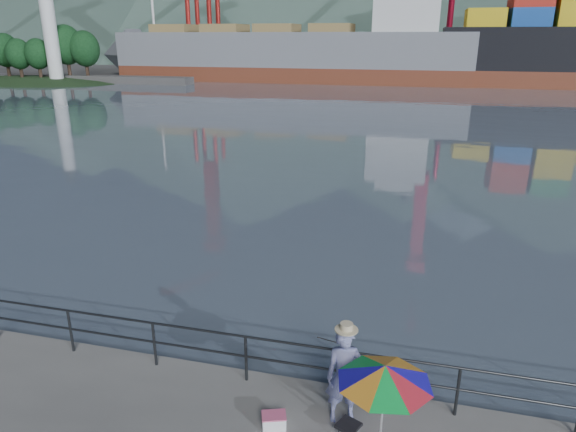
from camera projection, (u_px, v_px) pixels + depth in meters
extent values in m
cube|color=#4E5C6B|center=(410.00, 63.00, 127.66)|extent=(500.00, 280.00, 0.00)
cube|color=#514F4C|center=(460.00, 74.00, 91.52)|extent=(200.00, 40.00, 0.40)
cylinder|color=#2D3033|center=(198.00, 330.00, 10.20)|extent=(22.00, 0.05, 0.05)
cylinder|color=#2D3033|center=(199.00, 349.00, 10.35)|extent=(22.00, 0.05, 0.05)
cube|color=#2D3033|center=(199.00, 351.00, 10.37)|extent=(22.00, 0.06, 1.00)
ellipsoid|color=#263F1E|center=(28.00, 81.00, 78.60)|extent=(48.00, 26.40, 8.40)
cylinder|color=white|center=(51.00, 36.00, 74.11)|extent=(2.00, 2.00, 13.00)
cube|color=#267F3F|center=(461.00, 67.00, 90.17)|extent=(6.00, 2.40, 2.60)
cube|color=#267F3F|center=(501.00, 68.00, 88.64)|extent=(6.00, 2.40, 2.60)
cube|color=red|center=(544.00, 52.00, 86.23)|extent=(6.00, 2.40, 7.80)
cube|color=#267F3F|center=(460.00, 66.00, 92.91)|extent=(6.00, 2.40, 2.60)
cube|color=gray|center=(499.00, 67.00, 91.37)|extent=(6.00, 2.40, 2.60)
cube|color=red|center=(538.00, 67.00, 89.84)|extent=(6.00, 2.40, 2.60)
imported|color=navy|center=(344.00, 376.00, 8.96)|extent=(0.76, 0.61, 1.81)
cylinder|color=white|center=(382.00, 419.00, 8.06)|extent=(0.04, 0.04, 1.68)
cone|color=orange|center=(385.00, 374.00, 7.78)|extent=(1.78, 1.78, 0.31)
cube|color=black|center=(348.00, 425.00, 8.79)|extent=(0.48, 0.48, 0.05)
cube|color=#2D3033|center=(348.00, 431.00, 8.83)|extent=(0.31, 0.31, 0.19)
cube|color=white|center=(274.00, 422.00, 9.02)|extent=(0.48, 0.40, 0.24)
cylinder|color=black|center=(336.00, 381.00, 10.25)|extent=(0.44, 1.84, 1.32)
cube|color=brown|center=(290.00, 75.00, 80.09)|extent=(54.09, 9.36, 2.50)
cube|color=slate|center=(290.00, 49.00, 78.84)|extent=(54.09, 9.36, 5.00)
cube|color=silver|center=(408.00, 6.00, 72.75)|extent=(9.00, 7.86, 7.00)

